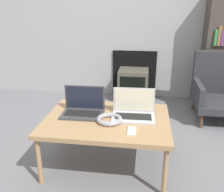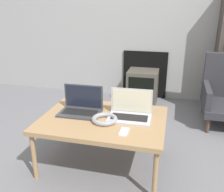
{
  "view_description": "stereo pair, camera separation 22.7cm",
  "coord_description": "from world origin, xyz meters",
  "views": [
    {
      "loc": [
        0.3,
        -1.62,
        1.3
      ],
      "look_at": [
        0.0,
        0.5,
        0.51
      ],
      "focal_mm": 40.0,
      "sensor_mm": 36.0,
      "label": 1
    },
    {
      "loc": [
        0.52,
        -1.57,
        1.3
      ],
      "look_at": [
        0.0,
        0.5,
        0.51
      ],
      "focal_mm": 40.0,
      "sensor_mm": 36.0,
      "label": 2
    }
  ],
  "objects": [
    {
      "name": "headphones",
      "position": [
        0.03,
        0.14,
        0.45
      ],
      "size": [
        0.21,
        0.21,
        0.04
      ],
      "color": "gray",
      "rests_on": "table"
    },
    {
      "name": "phone",
      "position": [
        0.22,
        0.0,
        0.44
      ],
      "size": [
        0.06,
        0.12,
        0.01
      ],
      "color": "silver",
      "rests_on": "table"
    },
    {
      "name": "wall_back",
      "position": [
        0.0,
        2.0,
        1.29
      ],
      "size": [
        7.0,
        0.08,
        2.6
      ],
      "color": "#999999",
      "rests_on": "ground_plane"
    },
    {
      "name": "laptop_left",
      "position": [
        -0.21,
        0.27,
        0.48
      ],
      "size": [
        0.35,
        0.23,
        0.22
      ],
      "rotation": [
        0.0,
        0.0,
        0.02
      ],
      "color": "#38383D",
      "rests_on": "table"
    },
    {
      "name": "laptop_right",
      "position": [
        0.21,
        0.27,
        0.48
      ],
      "size": [
        0.35,
        0.24,
        0.22
      ],
      "rotation": [
        0.0,
        0.0,
        0.03
      ],
      "color": "#B2B2B7",
      "rests_on": "table"
    },
    {
      "name": "ground_plane",
      "position": [
        0.0,
        0.0,
        0.0
      ],
      "size": [
        14.0,
        14.0,
        0.0
      ],
      "primitive_type": "plane",
      "color": "slate"
    },
    {
      "name": "table",
      "position": [
        0.0,
        0.2,
        0.4
      ],
      "size": [
        1.01,
        0.74,
        0.43
      ],
      "color": "#9E7A51",
      "rests_on": "ground_plane"
    },
    {
      "name": "tv",
      "position": [
        0.13,
        1.76,
        0.22
      ],
      "size": [
        0.41,
        0.38,
        0.45
      ],
      "color": "#4C473D",
      "rests_on": "ground_plane"
    }
  ]
}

